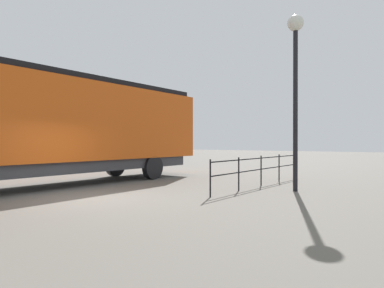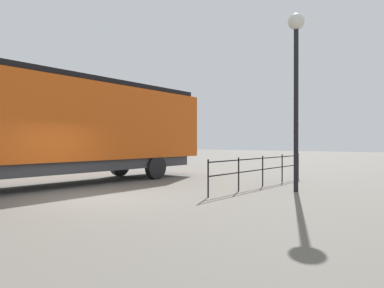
{
  "view_description": "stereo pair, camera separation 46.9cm",
  "coord_description": "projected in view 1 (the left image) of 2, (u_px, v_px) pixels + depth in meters",
  "views": [
    {
      "loc": [
        8.6,
        -6.68,
        1.7
      ],
      "look_at": [
        1.23,
        3.33,
        1.64
      ],
      "focal_mm": 32.4,
      "sensor_mm": 36.0,
      "label": 1
    },
    {
      "loc": [
        8.97,
        -6.39,
        1.7
      ],
      "look_at": [
        1.23,
        3.33,
        1.64
      ],
      "focal_mm": 32.4,
      "sensor_mm": 36.0,
      "label": 2
    }
  ],
  "objects": [
    {
      "name": "ground_plane",
      "position": [
        94.0,
        198.0,
        10.48
      ],
      "size": [
        120.0,
        120.0,
        0.0
      ],
      "primitive_type": "plane",
      "color": "#666059"
    },
    {
      "name": "lamp_post",
      "position": [
        295.0,
        62.0,
        12.01
      ],
      "size": [
        0.56,
        0.56,
        6.12
      ],
      "color": "black",
      "rests_on": "ground_plane"
    },
    {
      "name": "platform_fence",
      "position": [
        261.0,
        166.0,
        13.59
      ],
      "size": [
        0.05,
        7.31,
        1.18
      ],
      "color": "black",
      "rests_on": "ground_plane"
    },
    {
      "name": "locomotive",
      "position": [
        40.0,
        123.0,
        12.85
      ],
      "size": [
        2.86,
        16.3,
        4.3
      ],
      "color": "#D15114",
      "rests_on": "ground_plane"
    }
  ]
}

